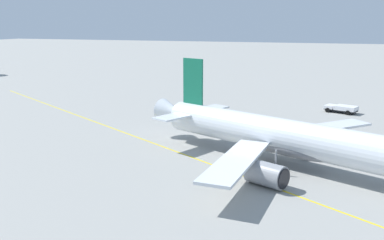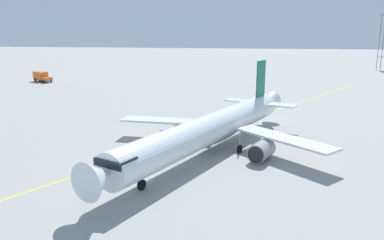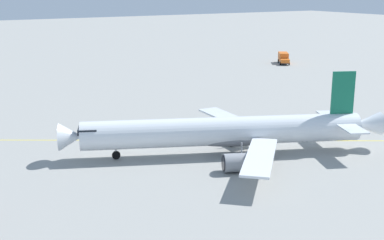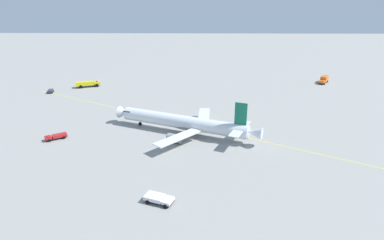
% 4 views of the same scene
% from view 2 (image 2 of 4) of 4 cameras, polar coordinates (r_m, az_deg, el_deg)
% --- Properties ---
extents(ground_plane, '(600.00, 600.00, 0.00)m').
position_cam_2_polar(ground_plane, '(47.78, 1.09, -5.86)').
color(ground_plane, gray).
extents(airliner_main, '(29.67, 41.47, 11.01)m').
position_cam_2_polar(airliner_main, '(49.73, 3.17, -1.38)').
color(airliner_main, silver).
rests_on(airliner_main, ground_plane).
extents(catering_truck_truck, '(7.98, 6.42, 3.10)m').
position_cam_2_polar(catering_truck_truck, '(128.03, -21.73, 6.12)').
color(catering_truck_truck, '#232326').
rests_on(catering_truck_truck, ground_plane).
extents(taxiway_centreline, '(77.79, 130.84, 0.01)m').
position_cam_2_polar(taxiway_centreline, '(55.17, -1.63, -3.20)').
color(taxiway_centreline, yellow).
rests_on(taxiway_centreline, ground_plane).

